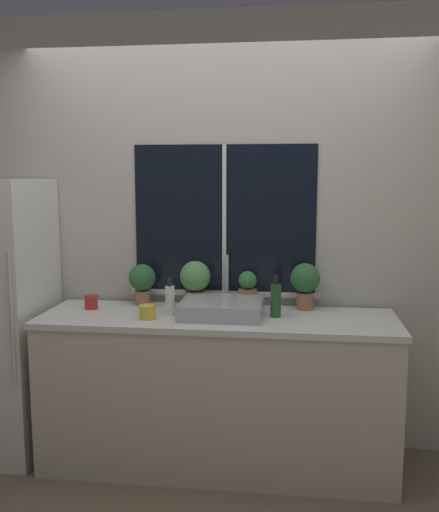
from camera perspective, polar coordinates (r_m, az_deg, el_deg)
The scene contains 12 objects.
ground_plane at distance 3.38m, azimuth -0.93°, elevation -22.39°, with size 14.00×14.00×0.00m, color brown.
wall_back at distance 3.60m, azimuth 0.56°, elevation 2.27°, with size 8.00×0.09×2.70m.
counter at distance 3.45m, azimuth -0.21°, elevation -13.33°, with size 2.06×0.62×0.91m.
sink at distance 3.32m, azimuth 0.26°, elevation -5.16°, with size 0.47×0.47×0.32m.
potted_plant_far_left at distance 3.60m, azimuth -7.73°, elevation -2.46°, with size 0.17×0.17×0.26m.
potted_plant_center_left at distance 3.52m, azimuth -2.44°, elevation -2.44°, with size 0.19×0.19×0.28m.
potted_plant_center_right at distance 3.49m, azimuth 2.82°, elevation -3.40°, with size 0.11×0.11×0.23m.
potted_plant_far_right at distance 3.47m, azimuth 8.57°, elevation -2.54°, with size 0.18×0.18×0.28m.
soap_bottle at distance 3.33m, azimuth -4.98°, elevation -4.36°, with size 0.05×0.05×0.22m.
bottle_tall at distance 3.28m, azimuth 5.64°, elevation -4.35°, with size 0.06×0.06×0.24m.
mug_yellow at distance 3.26m, azimuth -7.22°, elevation -5.58°, with size 0.10×0.10×0.08m.
mug_red at distance 3.56m, azimuth -12.71°, elevation -4.51°, with size 0.08×0.08×0.09m.
Camera 1 is at (0.42, -2.88, 1.72)m, focal length 40.00 mm.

